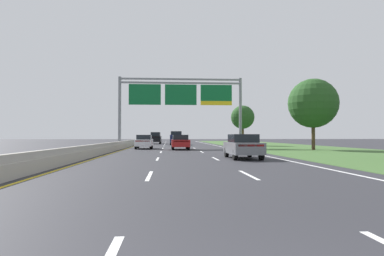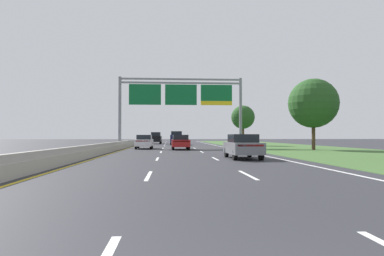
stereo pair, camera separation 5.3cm
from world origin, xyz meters
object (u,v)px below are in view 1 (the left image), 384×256
object	(u,v)px
car_white_left_lane_sedan	(144,142)
car_black_left_lane_suv	(156,138)
pickup_truck_navy	(176,138)
roadside_tree_far	(243,117)
car_grey_right_lane_sedan	(243,146)
roadside_tree_mid	(313,103)
car_red_centre_lane_sedan	(180,142)
overhead_sign_gantry	(181,98)

from	to	relation	value
car_white_left_lane_sedan	car_black_left_lane_suv	distance (m)	23.20
pickup_truck_navy	roadside_tree_far	distance (m)	11.29
car_grey_right_lane_sedan	roadside_tree_far	world-z (taller)	roadside_tree_far
car_black_left_lane_suv	roadside_tree_mid	xyz separation A→B (m)	(17.30, -27.59, 3.73)
pickup_truck_navy	car_red_centre_lane_sedan	xyz separation A→B (m)	(0.04, -18.41, -0.26)
overhead_sign_gantry	car_red_centre_lane_sedan	distance (m)	7.22
overhead_sign_gantry	car_grey_right_lane_sedan	world-z (taller)	overhead_sign_gantry
car_red_centre_lane_sedan	car_white_left_lane_sedan	bearing A→B (deg)	58.23
pickup_truck_navy	roadside_tree_mid	world-z (taller)	roadside_tree_mid
overhead_sign_gantry	car_grey_right_lane_sedan	size ratio (longest dim) A/B	3.42
pickup_truck_navy	roadside_tree_mid	size ratio (longest dim) A/B	0.73
overhead_sign_gantry	roadside_tree_mid	world-z (taller)	overhead_sign_gantry
car_black_left_lane_suv	roadside_tree_mid	size ratio (longest dim) A/B	0.64
car_grey_right_lane_sedan	roadside_tree_far	xyz separation A→B (m)	(6.29, 28.38, 3.42)
roadside_tree_far	overhead_sign_gantry	bearing A→B (deg)	-136.81
roadside_tree_far	car_black_left_lane_suv	bearing A→B (deg)	139.03
car_grey_right_lane_sedan	car_red_centre_lane_sedan	distance (m)	14.87
car_grey_right_lane_sedan	car_red_centre_lane_sedan	size ratio (longest dim) A/B	0.99
car_white_left_lane_sedan	car_black_left_lane_suv	xyz separation A→B (m)	(0.40, 23.20, 0.28)
car_red_centre_lane_sedan	car_black_left_lane_suv	bearing A→B (deg)	7.20
overhead_sign_gantry	car_black_left_lane_suv	size ratio (longest dim) A/B	3.18
pickup_truck_navy	car_red_centre_lane_sedan	distance (m)	18.41
car_black_left_lane_suv	roadside_tree_far	world-z (taller)	roadside_tree_far
car_white_left_lane_sedan	roadside_tree_far	distance (m)	18.34
pickup_truck_navy	car_black_left_lane_suv	world-z (taller)	pickup_truck_navy
car_red_centre_lane_sedan	car_black_left_lane_suv	distance (m)	25.85
car_red_centre_lane_sedan	car_black_left_lane_suv	xyz separation A→B (m)	(-3.59, 25.60, 0.28)
car_grey_right_lane_sedan	car_red_centre_lane_sedan	xyz separation A→B (m)	(-3.54, 14.44, 0.00)
pickup_truck_navy	car_black_left_lane_suv	size ratio (longest dim) A/B	1.15
car_red_centre_lane_sedan	roadside_tree_mid	xyz separation A→B (m)	(13.71, -1.99, 4.01)
car_white_left_lane_sedan	car_red_centre_lane_sedan	bearing A→B (deg)	-121.17
pickup_truck_navy	car_white_left_lane_sedan	distance (m)	16.49
roadside_tree_mid	overhead_sign_gantry	bearing A→B (deg)	152.91
car_red_centre_lane_sedan	car_black_left_lane_suv	size ratio (longest dim) A/B	0.94
car_white_left_lane_sedan	roadside_tree_far	bearing A→B (deg)	-50.37
overhead_sign_gantry	pickup_truck_navy	xyz separation A→B (m)	(-0.26, 13.50, -5.03)
car_black_left_lane_suv	roadside_tree_far	distance (m)	18.06
car_black_left_lane_suv	car_white_left_lane_sedan	bearing A→B (deg)	179.88
overhead_sign_gantry	car_grey_right_lane_sedan	bearing A→B (deg)	-80.26
car_red_centre_lane_sedan	car_black_left_lane_suv	world-z (taller)	car_black_left_lane_suv
car_red_centre_lane_sedan	car_white_left_lane_sedan	distance (m)	4.66
roadside_tree_mid	roadside_tree_far	world-z (taller)	roadside_tree_mid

